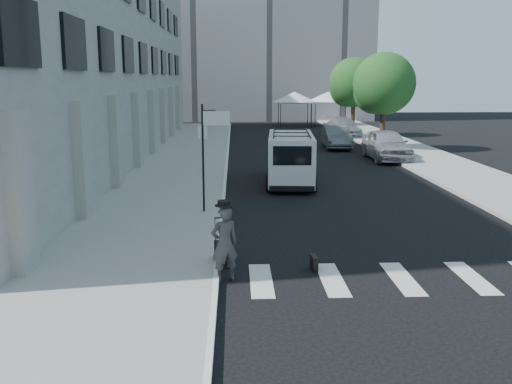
{
  "coord_description": "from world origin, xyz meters",
  "views": [
    {
      "loc": [
        -1.57,
        -15.14,
        4.47
      ],
      "look_at": [
        -0.98,
        0.63,
        1.3
      ],
      "focal_mm": 40.0,
      "sensor_mm": 36.0,
      "label": 1
    }
  ],
  "objects": [
    {
      "name": "sign_pole",
      "position": [
        -2.36,
        3.2,
        2.65
      ],
      "size": [
        1.03,
        0.07,
        3.5
      ],
      "color": "black",
      "rests_on": "sidewalk_left"
    },
    {
      "name": "briefcase",
      "position": [
        0.29,
        -2.32,
        0.17
      ],
      "size": [
        0.14,
        0.45,
        0.34
      ],
      "primitive_type": "cube",
      "rotation": [
        0.0,
        0.0,
        0.06
      ],
      "color": "black",
      "rests_on": "ground"
    },
    {
      "name": "businessman",
      "position": [
        -1.81,
        -3.0,
        0.86
      ],
      "size": [
        0.74,
        0.63,
        1.72
      ],
      "primitive_type": "imported",
      "rotation": [
        0.0,
        0.0,
        3.56
      ],
      "color": "#3C3C3F",
      "rests_on": "ground"
    },
    {
      "name": "sidewalk_right",
      "position": [
        9.0,
        20.0,
        0.07
      ],
      "size": [
        4.0,
        56.0,
        0.15
      ],
      "primitive_type": "cube",
      "color": "gray",
      "rests_on": "ground"
    },
    {
      "name": "parked_car_c",
      "position": [
        6.69,
        28.14,
        0.73
      ],
      "size": [
        2.24,
        5.13,
        1.47
      ],
      "primitive_type": "imported",
      "rotation": [
        0.0,
        0.0,
        0.04
      ],
      "color": "#9D9FA4",
      "rests_on": "ground"
    },
    {
      "name": "suitcase",
      "position": [
        -1.9,
        -2.0,
        0.31
      ],
      "size": [
        0.38,
        0.48,
        1.18
      ],
      "rotation": [
        0.0,
        0.0,
        0.3
      ],
      "color": "black",
      "rests_on": "ground"
    },
    {
      "name": "sidewalk_left",
      "position": [
        -4.25,
        16.0,
        0.07
      ],
      "size": [
        4.5,
        48.0,
        0.15
      ],
      "primitive_type": "cube",
      "color": "gray",
      "rests_on": "ground"
    },
    {
      "name": "parked_car_a",
      "position": [
        6.8,
        15.9,
        0.85
      ],
      "size": [
        2.01,
        4.98,
        1.69
      ],
      "primitive_type": "imported",
      "rotation": [
        0.0,
        0.0,
        0.0
      ],
      "color": "#9EA1A6",
      "rests_on": "ground"
    },
    {
      "name": "tent_right",
      "position": [
        7.2,
        38.5,
        2.71
      ],
      "size": [
        4.0,
        4.0,
        3.2
      ],
      "color": "black",
      "rests_on": "ground"
    },
    {
      "name": "ground",
      "position": [
        0.0,
        0.0,
        0.0
      ],
      "size": [
        120.0,
        120.0,
        0.0
      ],
      "primitive_type": "plane",
      "color": "black",
      "rests_on": "ground"
    },
    {
      "name": "tree_far",
      "position": [
        7.5,
        29.15,
        3.97
      ],
      "size": [
        3.8,
        3.83,
        6.03
      ],
      "color": "black",
      "rests_on": "ground"
    },
    {
      "name": "parked_car_b",
      "position": [
        5.0,
        21.38,
        0.73
      ],
      "size": [
        1.72,
        4.49,
        1.46
      ],
      "primitive_type": "imported",
      "rotation": [
        0.0,
        0.0,
        -0.04
      ],
      "color": "#5A5D62",
      "rests_on": "ground"
    },
    {
      "name": "tree_near",
      "position": [
        7.5,
        20.15,
        3.97
      ],
      "size": [
        3.8,
        3.83,
        6.03
      ],
      "color": "black",
      "rests_on": "ground"
    },
    {
      "name": "building_far",
      "position": [
        2.0,
        50.0,
        12.5
      ],
      "size": [
        22.0,
        12.0,
        25.0
      ],
      "primitive_type": "cube",
      "color": "slate",
      "rests_on": "ground"
    },
    {
      "name": "tent_left",
      "position": [
        4.0,
        38.0,
        2.71
      ],
      "size": [
        4.0,
        4.0,
        3.2
      ],
      "color": "black",
      "rests_on": "ground"
    },
    {
      "name": "building_left",
      "position": [
        -11.5,
        18.0,
        6.0
      ],
      "size": [
        10.0,
        44.0,
        12.0
      ],
      "primitive_type": "cube",
      "color": "gray",
      "rests_on": "ground"
    },
    {
      "name": "cargo_van",
      "position": [
        0.81,
        8.98,
        1.11
      ],
      "size": [
        2.3,
        5.72,
        2.13
      ],
      "rotation": [
        0.0,
        0.0,
        -0.08
      ],
      "color": "silver",
      "rests_on": "ground"
    }
  ]
}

